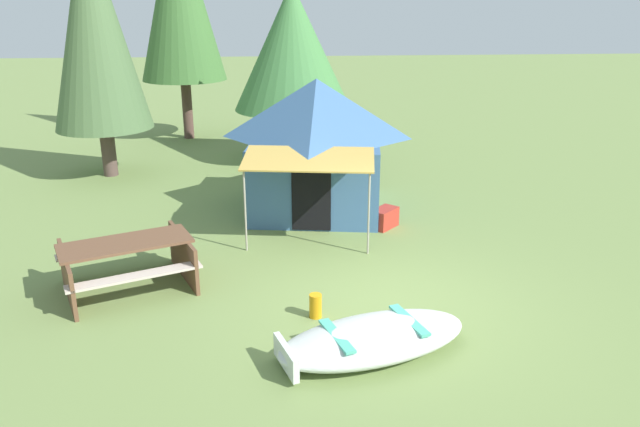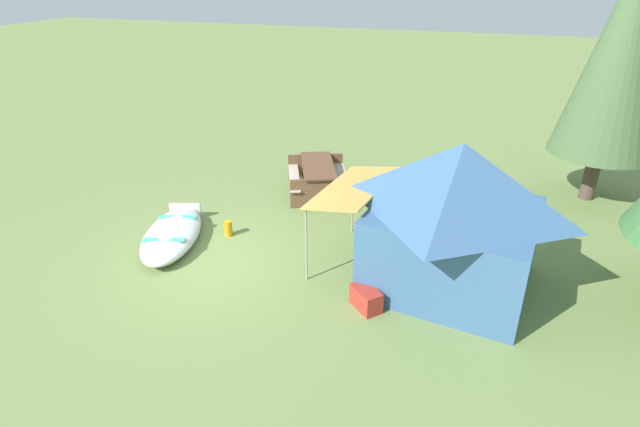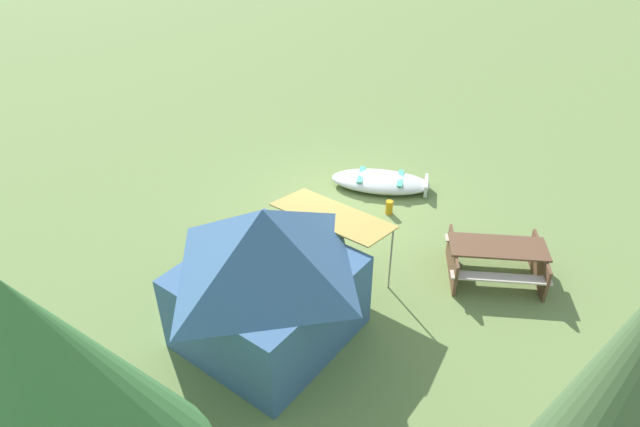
% 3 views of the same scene
% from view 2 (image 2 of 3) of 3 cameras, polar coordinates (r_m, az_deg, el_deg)
% --- Properties ---
extents(ground_plane, '(80.00, 80.00, 0.00)m').
position_cam_2_polar(ground_plane, '(10.59, -11.28, -5.53)').
color(ground_plane, olive).
extents(beached_rowboat, '(2.82, 1.88, 0.40)m').
position_cam_2_polar(beached_rowboat, '(11.49, -16.23, -2.21)').
color(beached_rowboat, silver).
rests_on(beached_rowboat, ground_plane).
extents(canvas_cabin_tent, '(3.24, 4.38, 2.79)m').
position_cam_2_polar(canvas_cabin_tent, '(9.41, 14.85, -0.14)').
color(canvas_cabin_tent, '#3B618E').
rests_on(canvas_cabin_tent, ground_plane).
extents(picnic_table, '(2.41, 2.16, 0.79)m').
position_cam_2_polar(picnic_table, '(13.33, -0.23, 4.35)').
color(picnic_table, brown).
rests_on(picnic_table, ground_plane).
extents(cooler_box, '(0.64, 0.66, 0.39)m').
position_cam_2_polar(cooler_box, '(9.10, 5.17, -9.47)').
color(cooler_box, '#AE2F24').
rests_on(cooler_box, ground_plane).
extents(fuel_can, '(0.24, 0.24, 0.36)m').
position_cam_2_polar(fuel_can, '(11.51, -10.23, -1.65)').
color(fuel_can, orange).
rests_on(fuel_can, ground_plane).
extents(pine_tree_far_center, '(2.38, 2.38, 6.18)m').
position_cam_2_polar(pine_tree_far_center, '(13.98, 30.79, 15.41)').
color(pine_tree_far_center, '#503D37').
rests_on(pine_tree_far_center, ground_plane).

